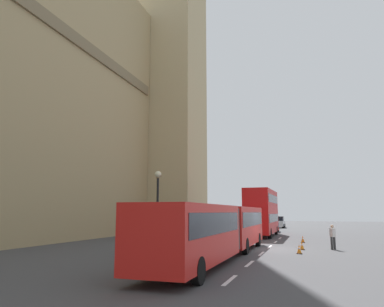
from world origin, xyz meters
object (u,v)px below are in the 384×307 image
(sedan_trailing, at_px, (279,222))
(street_lamp, at_px, (158,205))
(double_decker_bus, at_px, (262,211))
(traffic_cone_east, at_px, (303,239))
(sedan_lead, at_px, (270,225))
(articulated_bus, at_px, (219,227))
(pedestrian_near_cones, at_px, (333,236))
(traffic_cone_west, at_px, (299,249))
(traffic_cone_middle, at_px, (302,245))

(sedan_trailing, xyz_separation_m, street_lamp, (-39.54, 4.34, 2.14))
(double_decker_bus, bearing_deg, traffic_cone_east, -147.90)
(sedan_lead, height_order, traffic_cone_east, sedan_lead)
(articulated_bus, xyz_separation_m, sedan_trailing, (41.03, 0.16, -0.83))
(traffic_cone_east, distance_m, pedestrian_near_cones, 5.87)
(traffic_cone_west, height_order, traffic_cone_middle, same)
(traffic_cone_east, xyz_separation_m, pedestrian_near_cones, (-5.43, -2.14, 0.63))
(traffic_cone_west, bearing_deg, double_decker_bus, 15.34)
(sedan_lead, xyz_separation_m, traffic_cone_middle, (-21.46, -4.41, -0.63))
(sedan_trailing, height_order, traffic_cone_middle, sedan_trailing)
(double_decker_bus, height_order, sedan_trailing, double_decker_bus)
(sedan_trailing, bearing_deg, traffic_cone_west, -173.29)
(sedan_lead, height_order, traffic_cone_west, sedan_lead)
(sedan_trailing, distance_m, street_lamp, 39.83)
(traffic_cone_east, xyz_separation_m, street_lamp, (-10.84, 8.76, 2.77))
(traffic_cone_east, bearing_deg, articulated_bus, 160.96)
(double_decker_bus, xyz_separation_m, traffic_cone_west, (-15.44, -4.24, -2.43))
(street_lamp, bearing_deg, pedestrian_near_cones, -63.63)
(articulated_bus, relative_size, street_lamp, 3.52)
(sedan_lead, relative_size, traffic_cone_west, 7.59)
(sedan_lead, relative_size, street_lamp, 0.83)
(traffic_cone_west, xyz_separation_m, street_lamp, (-2.18, 8.74, 2.77))
(traffic_cone_middle, relative_size, pedestrian_near_cones, 0.34)
(traffic_cone_middle, relative_size, traffic_cone_east, 1.00)
(articulated_bus, bearing_deg, traffic_cone_middle, -34.78)
(double_decker_bus, bearing_deg, traffic_cone_west, -164.66)
(sedan_trailing, distance_m, pedestrian_near_cones, 34.76)
(articulated_bus, distance_m, traffic_cone_east, 13.13)
(sedan_trailing, height_order, pedestrian_near_cones, sedan_trailing)
(articulated_bus, relative_size, sedan_trailing, 4.22)
(traffic_cone_west, bearing_deg, pedestrian_near_cones, -33.84)
(sedan_lead, relative_size, traffic_cone_east, 7.59)
(traffic_cone_west, xyz_separation_m, traffic_cone_east, (8.66, -0.02, 0.00))
(articulated_bus, relative_size, pedestrian_near_cones, 10.98)
(sedan_trailing, distance_m, traffic_cone_west, 37.62)
(double_decker_bus, height_order, traffic_cone_middle, double_decker_bus)
(double_decker_bus, height_order, sedan_lead, double_decker_bus)
(articulated_bus, relative_size, traffic_cone_middle, 31.99)
(traffic_cone_middle, height_order, street_lamp, street_lamp)
(articulated_bus, distance_m, double_decker_bus, 19.14)
(street_lamp, bearing_deg, articulated_bus, -108.33)
(double_decker_bus, distance_m, street_lamp, 18.19)
(traffic_cone_west, distance_m, street_lamp, 9.43)
(traffic_cone_middle, bearing_deg, pedestrian_near_cones, -72.32)
(traffic_cone_middle, height_order, traffic_cone_east, same)
(double_decker_bus, xyz_separation_m, traffic_cone_east, (-6.79, -4.26, -2.43))
(traffic_cone_middle, height_order, pedestrian_near_cones, pedestrian_near_cones)
(articulated_bus, bearing_deg, street_lamp, 71.67)
(traffic_cone_middle, bearing_deg, traffic_cone_east, 0.75)
(street_lamp, distance_m, pedestrian_near_cones, 12.36)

